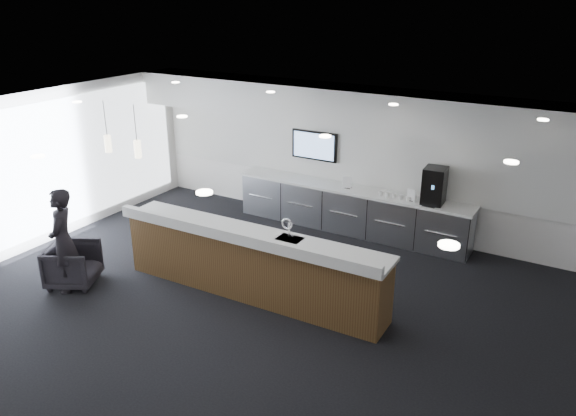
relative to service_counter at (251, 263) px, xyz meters
The scene contains 25 objects.
ground 0.75m from the service_counter, 53.98° to the right, with size 10.00×10.00×0.00m, color black.
ceiling 2.47m from the service_counter, 53.98° to the right, with size 10.00×8.00×0.02m, color black.
back_wall 3.73m from the service_counter, 85.46° to the left, with size 10.00×0.02×3.00m, color white.
left_wall 4.82m from the service_counter, behind, with size 0.02×8.00×3.00m, color white.
soffit_bulkhead 3.79m from the service_counter, 84.82° to the left, with size 10.00×0.90×0.70m, color silver.
alcove_panel 3.73m from the service_counter, 85.43° to the left, with size 9.80×0.06×1.40m, color silver.
window_blinds_wall 4.78m from the service_counter, behind, with size 0.04×7.36×2.55m, color silver.
back_credenza 3.26m from the service_counter, 84.96° to the left, with size 5.06×0.66×0.95m.
wall_tv 3.74m from the service_counter, 101.49° to the left, with size 1.05×0.08×0.62m.
pendant_left 2.73m from the service_counter, 169.12° to the left, with size 0.12×0.12×0.30m, color beige.
pendant_right 3.30m from the service_counter, behind, with size 0.12×0.12×0.30m, color beige.
ceiling_can_lights 2.44m from the service_counter, 53.98° to the right, with size 7.00×5.00×0.02m, color white, non-canonical shape.
service_counter is the anchor object (origin of this frame).
coffee_machine 3.87m from the service_counter, 58.45° to the left, with size 0.43×0.54×0.70m.
info_sign_left 3.23m from the service_counter, 86.01° to the left, with size 0.18×0.02×0.25m, color white.
info_sign_right 3.55m from the service_counter, 62.99° to the left, with size 0.18×0.02×0.23m, color white.
armchair 3.10m from the service_counter, 156.37° to the right, with size 0.78×0.80×0.73m, color black.
lounge_guest 3.12m from the service_counter, 153.19° to the right, with size 0.65×0.43×1.78m, color black.
cup_0 3.64m from the service_counter, 59.62° to the left, with size 0.09×0.09×0.09m, color white.
cup_1 3.57m from the service_counter, 61.58° to the left, with size 0.09×0.09×0.09m, color white.
cup_2 3.50m from the service_counter, 63.61° to the left, with size 0.09×0.09×0.09m, color white.
cup_3 3.44m from the service_counter, 65.71° to the left, with size 0.09×0.09×0.09m, color white.
cup_4 3.39m from the service_counter, 67.88° to the left, with size 0.09×0.09×0.09m, color white.
cup_5 3.34m from the service_counter, 70.13° to the left, with size 0.09×0.09×0.09m, color white.
cup_6 3.29m from the service_counter, 72.43° to the left, with size 0.09×0.09×0.09m, color white.
Camera 1 is at (4.38, -6.37, 4.74)m, focal length 35.00 mm.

